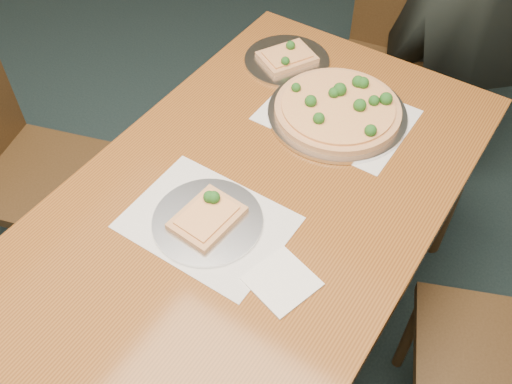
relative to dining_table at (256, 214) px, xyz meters
The scene contains 9 objects.
dining_table is the anchor object (origin of this frame).
chair_far 1.11m from the dining_table, 93.09° to the left, with size 0.49×0.49×0.91m.
chair_left 0.89m from the dining_table, 169.44° to the right, with size 0.53×0.53×0.91m.
placemat_main 0.40m from the dining_table, 85.06° to the left, with size 0.42×0.32×0.00m, color white.
placemat_near 0.18m from the dining_table, 106.39° to the right, with size 0.40×0.30×0.00m, color white.
pizza_pan 0.41m from the dining_table, 84.86° to the left, with size 0.42×0.42×0.07m.
slice_plate_near 0.19m from the dining_table, 106.99° to the right, with size 0.28×0.28×0.06m.
slice_plate_far 0.59m from the dining_table, 113.44° to the left, with size 0.28×0.28×0.06m.
napkin 0.30m from the dining_table, 44.08° to the right, with size 0.14×0.14×0.01m, color white.
Camera 1 is at (0.57, -0.27, 1.89)m, focal length 40.00 mm.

